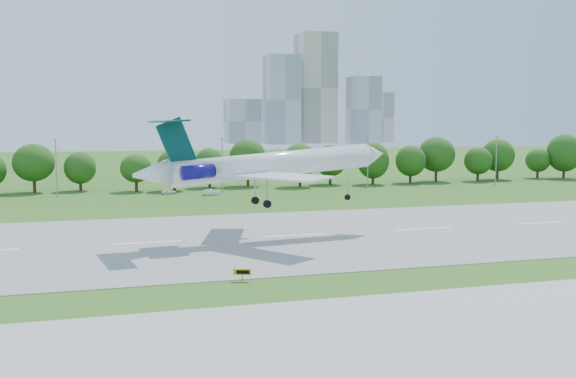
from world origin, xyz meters
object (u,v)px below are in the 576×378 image
at_px(airliner, 262,165).
at_px(service_vehicle_a, 211,192).
at_px(service_vehicle_b, 169,192).
at_px(taxi_sign_left, 242,272).

xyz_separation_m(airliner, service_vehicle_a, (1.46, 53.12, -9.42)).
height_order(airliner, service_vehicle_a, airliner).
bearing_deg(service_vehicle_b, airliner, -178.12).
relative_size(airliner, taxi_sign_left, 21.23).
distance_m(airliner, service_vehicle_a, 53.97).
bearing_deg(service_vehicle_b, service_vehicle_a, -121.43).
bearing_deg(service_vehicle_a, service_vehicle_b, 59.43).
distance_m(taxi_sign_left, service_vehicle_a, 76.30).
bearing_deg(service_vehicle_a, airliner, 173.95).
bearing_deg(taxi_sign_left, service_vehicle_b, 109.36).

